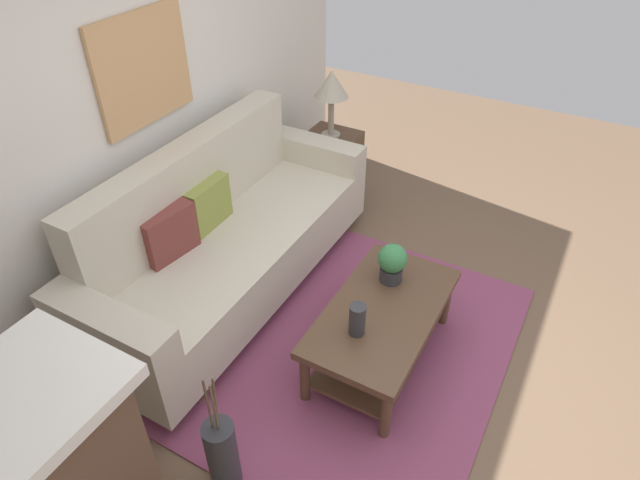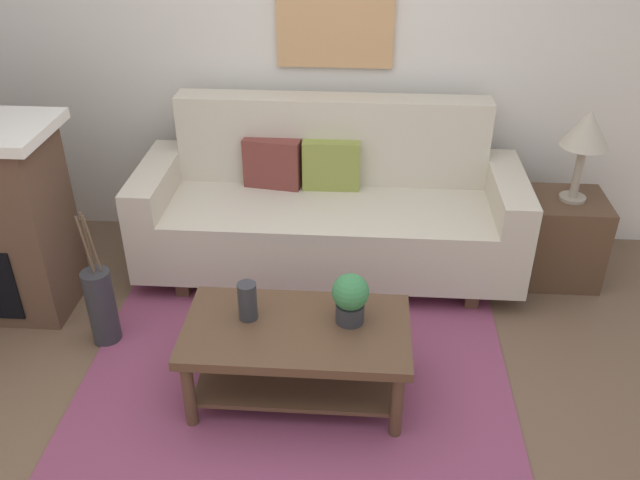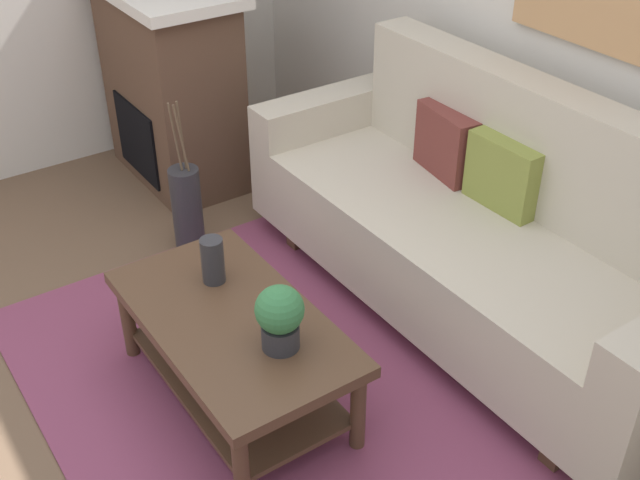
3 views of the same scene
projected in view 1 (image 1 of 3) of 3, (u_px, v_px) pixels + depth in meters
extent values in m
plane|color=brown|center=(419.00, 377.00, 3.33)|extent=(8.81, 8.81, 0.00)
cube|color=silver|center=(128.00, 102.00, 3.28)|extent=(4.81, 0.10, 2.70)
cube|color=#843D5B|center=(346.00, 346.00, 3.52)|extent=(2.24, 1.90, 0.01)
cube|color=beige|center=(236.00, 255.00, 3.76)|extent=(1.97, 0.84, 0.40)
cube|color=beige|center=(189.00, 184.00, 3.59)|extent=(1.97, 0.20, 0.56)
cube|color=beige|center=(115.00, 351.00, 2.94)|extent=(0.20, 0.84, 0.60)
cube|color=beige|center=(313.00, 172.00, 4.45)|extent=(0.20, 0.84, 0.60)
cube|color=#513826|center=(153.00, 369.00, 3.30)|extent=(0.08, 0.74, 0.12)
cube|color=#513826|center=(302.00, 221.00, 4.53)|extent=(0.08, 0.74, 0.12)
cube|color=brown|center=(169.00, 234.00, 3.35)|extent=(0.37, 0.17, 0.32)
cube|color=olive|center=(208.00, 204.00, 3.61)|extent=(0.36, 0.13, 0.32)
cube|color=#513826|center=(383.00, 312.00, 3.20)|extent=(1.10, 0.60, 0.05)
cube|color=#513826|center=(380.00, 344.00, 3.38)|extent=(0.98, 0.50, 0.02)
cylinder|color=#513826|center=(386.00, 414.00, 2.90)|extent=(0.06, 0.06, 0.38)
cylinder|color=#513826|center=(446.00, 302.00, 3.58)|extent=(0.06, 0.06, 0.38)
cylinder|color=#513826|center=(305.00, 377.00, 3.09)|extent=(0.06, 0.06, 0.38)
cylinder|color=#513826|center=(376.00, 277.00, 3.77)|extent=(0.06, 0.06, 0.38)
cylinder|color=#2D2D33|center=(357.00, 320.00, 2.98)|extent=(0.09, 0.09, 0.20)
cylinder|color=#2D2D33|center=(391.00, 274.00, 3.36)|extent=(0.14, 0.14, 0.10)
sphere|color=#357744|center=(393.00, 258.00, 3.28)|extent=(0.18, 0.18, 0.18)
cube|color=#513826|center=(330.00, 164.00, 4.83)|extent=(0.44, 0.44, 0.56)
cylinder|color=gray|center=(331.00, 135.00, 4.66)|extent=(0.16, 0.16, 0.02)
cylinder|color=gray|center=(331.00, 117.00, 4.56)|extent=(0.05, 0.05, 0.35)
cone|color=#B2A893|center=(332.00, 84.00, 4.38)|extent=(0.28, 0.28, 0.22)
cylinder|color=#2D2D33|center=(223.00, 455.00, 2.67)|extent=(0.16, 0.16, 0.46)
cylinder|color=brown|center=(215.00, 401.00, 2.43)|extent=(0.03, 0.05, 0.36)
cylinder|color=brown|center=(208.00, 404.00, 2.42)|extent=(0.02, 0.02, 0.36)
cylinder|color=brown|center=(214.00, 407.00, 2.40)|extent=(0.04, 0.04, 0.36)
cube|color=tan|center=(144.00, 69.00, 3.22)|extent=(0.73, 0.03, 0.65)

